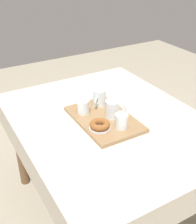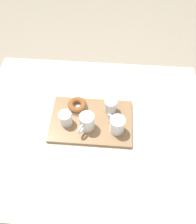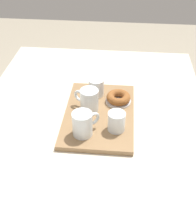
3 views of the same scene
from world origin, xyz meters
name	(u,v)px [view 1 (image 1 of 3)]	position (x,y,z in m)	size (l,w,h in m)	color
ground_plane	(107,209)	(0.00, 0.00, 0.00)	(6.00, 6.00, 0.00)	gray
dining_table	(109,133)	(0.00, 0.00, 0.63)	(1.26, 1.00, 0.73)	beige
serving_tray	(104,119)	(0.00, 0.04, 0.74)	(0.44, 0.29, 0.02)	olive
tea_mug_left	(99,98)	(0.14, -0.01, 0.80)	(0.10, 0.10, 0.10)	white
tea_mug_right	(113,109)	(-0.02, -0.01, 0.80)	(0.08, 0.11, 0.10)	white
water_glass_near	(83,107)	(0.10, 0.11, 0.79)	(0.07, 0.07, 0.08)	white
water_glass_far	(121,121)	(-0.13, 0.01, 0.79)	(0.07, 0.07, 0.08)	white
donut_plate_left	(100,128)	(-0.09, 0.11, 0.75)	(0.11, 0.11, 0.01)	silver
sugar_donut_left	(100,125)	(-0.09, 0.11, 0.78)	(0.11, 0.11, 0.03)	brown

